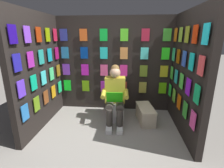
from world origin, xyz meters
TOP-DOWN VIEW (x-y plane):
  - ground_plane at (0.00, 0.00)m, footprint 30.00×30.00m
  - display_wall_back at (0.00, -1.77)m, footprint 2.71×0.14m
  - display_wall_left at (-1.35, -0.86)m, footprint 0.14×1.72m
  - display_wall_right at (1.35, -0.86)m, footprint 0.14×1.72m
  - toilet at (-0.07, -1.23)m, footprint 0.41×0.56m
  - person_reading at (-0.08, -1.00)m, footprint 0.54×0.70m
  - comic_longbox_near at (-0.71, -1.14)m, footprint 0.39×0.70m

SIDE VIEW (x-z plane):
  - ground_plane at x=0.00m, z-range 0.00..0.00m
  - comic_longbox_near at x=-0.71m, z-range 0.00..0.33m
  - toilet at x=-0.07m, z-range -0.06..0.71m
  - person_reading at x=-0.08m, z-range 0.00..1.20m
  - display_wall_back at x=0.00m, z-range 0.00..2.16m
  - display_wall_left at x=-1.35m, z-range 0.00..2.16m
  - display_wall_right at x=1.35m, z-range 0.00..2.16m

